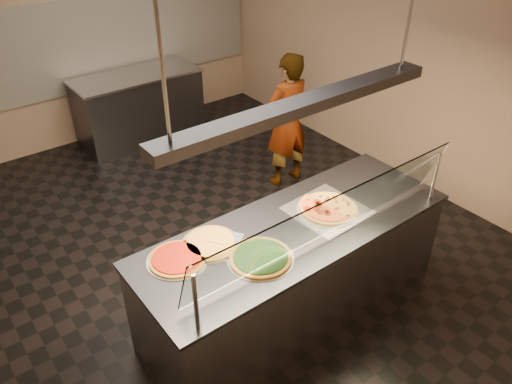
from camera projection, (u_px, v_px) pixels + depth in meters
ground at (219, 236)px, 5.29m from camera, size 5.00×6.00×0.02m
wall_back at (84, 29)px, 6.45m from camera, size 5.00×0.02×3.00m
wall_right at (395, 50)px, 5.73m from camera, size 0.02×6.00×3.00m
tile_band at (88, 45)px, 6.54m from camera, size 4.90×0.02×1.20m
serving_counter at (294, 271)px, 4.14m from camera, size 2.63×0.94×0.93m
sneeze_guard at (330, 217)px, 3.49m from camera, size 2.39×0.18×0.54m
perforated_tray at (327, 210)px, 4.06m from camera, size 0.60×0.60×0.01m
half_pizza_pepperoni at (317, 212)px, 3.99m from camera, size 0.26×0.48×0.05m
half_pizza_sausage at (338, 203)px, 4.11m from camera, size 0.26×0.48×0.04m
pizza_spinach at (260, 257)px, 3.56m from camera, size 0.49×0.49×0.03m
pizza_cheese at (210, 243)px, 3.70m from camera, size 0.44×0.44×0.03m
pizza_tomato at (177, 259)px, 3.55m from camera, size 0.43×0.43×0.03m
pizza_spatula at (224, 241)px, 3.70m from camera, size 0.27×0.18×0.02m
prep_table at (140, 107)px, 6.92m from camera, size 1.70×0.74×0.93m
worker at (287, 121)px, 5.76m from camera, size 0.59×0.40×1.61m
heat_lamp_housing at (303, 105)px, 3.32m from camera, size 2.30×0.18×0.08m
lamp_rod_left at (161, 54)px, 2.51m from camera, size 0.02×0.02×1.01m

